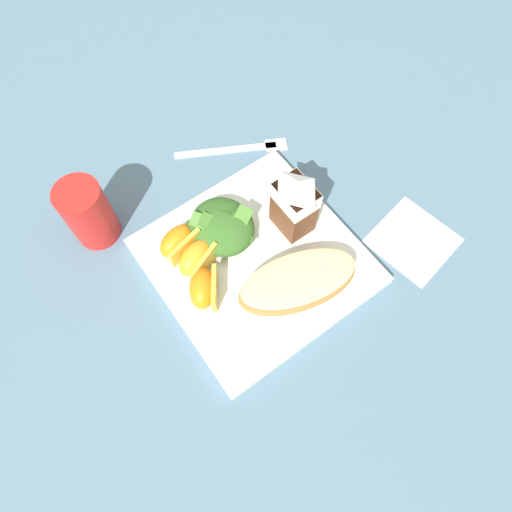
{
  "coord_description": "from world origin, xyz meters",
  "views": [
    {
      "loc": [
        0.23,
        -0.16,
        0.62
      ],
      "look_at": [
        0.0,
        0.0,
        0.03
      ],
      "focal_mm": 32.26,
      "sensor_mm": 36.0,
      "label": 1
    }
  ],
  "objects_px": {
    "orange_wedge_front": "(179,241)",
    "drinking_red_cup": "(88,213)",
    "orange_wedge_rear": "(204,288)",
    "metal_fork": "(241,148)",
    "cheesy_pizza_bread": "(298,282)",
    "milk_carton": "(295,202)",
    "orange_wedge_middle": "(197,258)",
    "white_plate": "(256,261)",
    "paper_napkin": "(413,240)",
    "green_salad_pile": "(222,226)"
  },
  "relations": [
    {
      "from": "milk_carton",
      "to": "orange_wedge_rear",
      "type": "height_order",
      "value": "milk_carton"
    },
    {
      "from": "orange_wedge_front",
      "to": "orange_wedge_rear",
      "type": "bearing_deg",
      "value": -6.95
    },
    {
      "from": "paper_napkin",
      "to": "drinking_red_cup",
      "type": "distance_m",
      "value": 0.48
    },
    {
      "from": "paper_napkin",
      "to": "drinking_red_cup",
      "type": "relative_size",
      "value": 1.03
    },
    {
      "from": "milk_carton",
      "to": "metal_fork",
      "type": "distance_m",
      "value": 0.19
    },
    {
      "from": "orange_wedge_middle",
      "to": "metal_fork",
      "type": "distance_m",
      "value": 0.23
    },
    {
      "from": "orange_wedge_front",
      "to": "orange_wedge_rear",
      "type": "distance_m",
      "value": 0.08
    },
    {
      "from": "orange_wedge_rear",
      "to": "milk_carton",
      "type": "bearing_deg",
      "value": 95.94
    },
    {
      "from": "green_salad_pile",
      "to": "milk_carton",
      "type": "xyz_separation_m",
      "value": [
        0.05,
        0.09,
        0.04
      ]
    },
    {
      "from": "orange_wedge_rear",
      "to": "cheesy_pizza_bread",
      "type": "bearing_deg",
      "value": 58.25
    },
    {
      "from": "milk_carton",
      "to": "orange_wedge_middle",
      "type": "relative_size",
      "value": 1.59
    },
    {
      "from": "orange_wedge_front",
      "to": "paper_napkin",
      "type": "bearing_deg",
      "value": 57.27
    },
    {
      "from": "milk_carton",
      "to": "orange_wedge_middle",
      "type": "distance_m",
      "value": 0.16
    },
    {
      "from": "orange_wedge_rear",
      "to": "metal_fork",
      "type": "bearing_deg",
      "value": 134.26
    },
    {
      "from": "green_salad_pile",
      "to": "paper_napkin",
      "type": "height_order",
      "value": "green_salad_pile"
    },
    {
      "from": "milk_carton",
      "to": "orange_wedge_middle",
      "type": "xyz_separation_m",
      "value": [
        -0.03,
        -0.15,
        -0.04
      ]
    },
    {
      "from": "orange_wedge_middle",
      "to": "white_plate",
      "type": "bearing_deg",
      "value": 59.83
    },
    {
      "from": "white_plate",
      "to": "metal_fork",
      "type": "bearing_deg",
      "value": 150.94
    },
    {
      "from": "cheesy_pizza_bread",
      "to": "milk_carton",
      "type": "xyz_separation_m",
      "value": [
        -0.08,
        0.06,
        0.04
      ]
    },
    {
      "from": "paper_napkin",
      "to": "metal_fork",
      "type": "bearing_deg",
      "value": -159.19
    },
    {
      "from": "cheesy_pizza_bread",
      "to": "paper_napkin",
      "type": "relative_size",
      "value": 1.69
    },
    {
      "from": "white_plate",
      "to": "cheesy_pizza_bread",
      "type": "relative_size",
      "value": 1.51
    },
    {
      "from": "cheesy_pizza_bread",
      "to": "orange_wedge_middle",
      "type": "bearing_deg",
      "value": -139.97
    },
    {
      "from": "orange_wedge_front",
      "to": "orange_wedge_middle",
      "type": "xyz_separation_m",
      "value": [
        0.04,
        0.01,
        0.0
      ]
    },
    {
      "from": "green_salad_pile",
      "to": "drinking_red_cup",
      "type": "relative_size",
      "value": 0.94
    },
    {
      "from": "metal_fork",
      "to": "orange_wedge_front",
      "type": "bearing_deg",
      "value": -59.79
    },
    {
      "from": "white_plate",
      "to": "green_salad_pile",
      "type": "relative_size",
      "value": 2.8
    },
    {
      "from": "cheesy_pizza_bread",
      "to": "orange_wedge_rear",
      "type": "distance_m",
      "value": 0.13
    },
    {
      "from": "milk_carton",
      "to": "orange_wedge_rear",
      "type": "distance_m",
      "value": 0.17
    },
    {
      "from": "orange_wedge_front",
      "to": "drinking_red_cup",
      "type": "bearing_deg",
      "value": -141.66
    },
    {
      "from": "white_plate",
      "to": "cheesy_pizza_bread",
      "type": "xyz_separation_m",
      "value": [
        0.07,
        0.02,
        0.03
      ]
    },
    {
      "from": "white_plate",
      "to": "metal_fork",
      "type": "distance_m",
      "value": 0.21
    },
    {
      "from": "milk_carton",
      "to": "drinking_red_cup",
      "type": "height_order",
      "value": "milk_carton"
    },
    {
      "from": "cheesy_pizza_bread",
      "to": "orange_wedge_middle",
      "type": "xyz_separation_m",
      "value": [
        -0.11,
        -0.09,
        0.0
      ]
    },
    {
      "from": "cheesy_pizza_bread",
      "to": "orange_wedge_rear",
      "type": "bearing_deg",
      "value": -121.75
    },
    {
      "from": "green_salad_pile",
      "to": "orange_wedge_middle",
      "type": "height_order",
      "value": "green_salad_pile"
    },
    {
      "from": "metal_fork",
      "to": "drinking_red_cup",
      "type": "height_order",
      "value": "drinking_red_cup"
    },
    {
      "from": "drinking_red_cup",
      "to": "paper_napkin",
      "type": "bearing_deg",
      "value": 52.06
    },
    {
      "from": "white_plate",
      "to": "drinking_red_cup",
      "type": "height_order",
      "value": "drinking_red_cup"
    },
    {
      "from": "orange_wedge_front",
      "to": "drinking_red_cup",
      "type": "relative_size",
      "value": 0.62
    },
    {
      "from": "orange_wedge_rear",
      "to": "drinking_red_cup",
      "type": "xyz_separation_m",
      "value": [
        -0.18,
        -0.07,
        0.02
      ]
    },
    {
      "from": "cheesy_pizza_bread",
      "to": "orange_wedge_middle",
      "type": "relative_size",
      "value": 2.69
    },
    {
      "from": "orange_wedge_rear",
      "to": "paper_napkin",
      "type": "bearing_deg",
      "value": 70.44
    },
    {
      "from": "green_salad_pile",
      "to": "orange_wedge_rear",
      "type": "bearing_deg",
      "value": -48.82
    },
    {
      "from": "green_salad_pile",
      "to": "paper_napkin",
      "type": "distance_m",
      "value": 0.29
    },
    {
      "from": "green_salad_pile",
      "to": "cheesy_pizza_bread",
      "type": "bearing_deg",
      "value": 14.98
    },
    {
      "from": "metal_fork",
      "to": "milk_carton",
      "type": "bearing_deg",
      "value": -8.35
    },
    {
      "from": "white_plate",
      "to": "green_salad_pile",
      "type": "height_order",
      "value": "green_salad_pile"
    },
    {
      "from": "milk_carton",
      "to": "orange_wedge_middle",
      "type": "height_order",
      "value": "milk_carton"
    },
    {
      "from": "orange_wedge_front",
      "to": "paper_napkin",
      "type": "distance_m",
      "value": 0.35
    }
  ]
}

